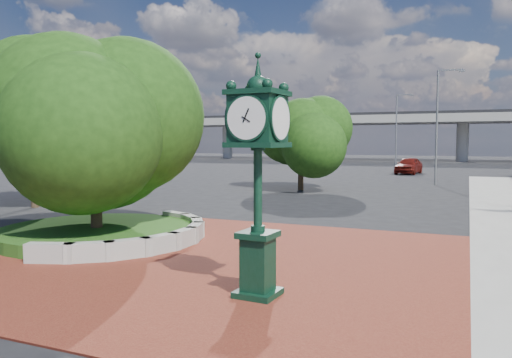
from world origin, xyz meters
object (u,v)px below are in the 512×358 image
Objects in this scene: post_clock at (258,167)px; parked_car at (409,165)px; street_lamp_near at (440,118)px; street_lamp_far at (398,126)px.

post_clock is 40.67m from parked_car.
street_lamp_near is at bearing 86.16° from post_clock.
street_lamp_near reaches higher than post_clock.
post_clock reaches higher than parked_car.
post_clock is at bearing -81.04° from parked_car.
post_clock is 0.59× the size of street_lamp_near.
parked_car is 13.23m from street_lamp_near.
street_lamp_near is (1.91, 28.42, 2.13)m from post_clock.
street_lamp_far is (-1.95, 7.03, 4.01)m from parked_car.
street_lamp_far is (-5.27, 19.21, 0.06)m from street_lamp_near.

